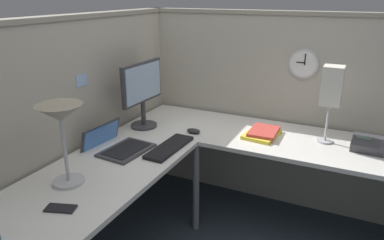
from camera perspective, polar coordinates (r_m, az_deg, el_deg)
name	(u,v)px	position (r m, az deg, el deg)	size (l,w,h in m)	color
cubicle_wall_back	(64,141)	(2.49, -19.71, -3.22)	(2.57, 0.12, 1.58)	#A8A393
cubicle_wall_right	(280,111)	(3.01, 13.81, 1.34)	(0.12, 2.37, 1.58)	#A8A393
desk	(206,178)	(2.24, 2.22, -9.22)	(2.35, 2.15, 0.73)	silver
monitor	(142,90)	(2.71, -7.86, 4.77)	(0.46, 0.20, 0.50)	#38383D
laptop	(115,145)	(2.44, -12.11, -3.88)	(0.37, 0.41, 0.22)	#38383D
keyboard	(169,147)	(2.39, -3.60, -4.34)	(0.43, 0.14, 0.02)	black
computer_mouse	(194,131)	(2.64, 0.25, -1.75)	(0.06, 0.10, 0.03)	#232326
desk_lamp_dome	(61,120)	(1.96, -20.10, 0.03)	(0.24, 0.24, 0.44)	#B7BABF
cell_phone	(61,208)	(1.88, -20.12, -13.02)	(0.07, 0.14, 0.01)	black
office_phone	(369,145)	(2.62, 26.31, -3.57)	(0.20, 0.22, 0.11)	#38383D
book_stack	(263,133)	(2.64, 11.12, -2.04)	(0.30, 0.24, 0.04)	yellow
desk_lamp_paper	(332,88)	(2.55, 21.28, 4.75)	(0.13, 0.13, 0.53)	#B7BABF
wall_clock	(304,64)	(2.84, 17.29, 8.54)	(0.04, 0.22, 0.22)	#B7BABF
pinned_note_leftmost	(82,80)	(2.45, -17.12, 6.05)	(0.10, 0.00, 0.08)	#99B7E5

